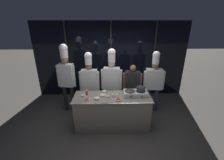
{
  "coord_description": "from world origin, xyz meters",
  "views": [
    {
      "loc": [
        -0.09,
        -3.38,
        2.67
      ],
      "look_at": [
        0.0,
        0.25,
        1.24
      ],
      "focal_mm": 24.0,
      "sensor_mm": 36.0,
      "label": 1
    }
  ],
  "objects_px": {
    "prep_bowl_scallions": "(116,92)",
    "chef_head": "(66,74)",
    "prep_bowl_chicken": "(103,95)",
    "prep_bowl_chili_flakes": "(118,100)",
    "frying_pan": "(130,90)",
    "prep_bowl_shrimp": "(108,97)",
    "chef_line": "(112,78)",
    "prep_bowl_mushrooms": "(115,95)",
    "prep_bowl_bell_pepper": "(87,99)",
    "stock_pot": "(141,89)",
    "person_guest": "(132,85)",
    "chef_pastry": "(154,80)",
    "prep_bowl_rice": "(97,98)",
    "squeeze_bottle_chili": "(87,92)",
    "prep_bowl_onion": "(104,92)",
    "prep_bowl_ginger": "(83,95)",
    "portable_stove": "(135,93)",
    "chef_sous": "(89,80)"
  },
  "relations": [
    {
      "from": "chef_head",
      "to": "prep_bowl_onion",
      "type": "bearing_deg",
      "value": 160.98
    },
    {
      "from": "stock_pot",
      "to": "squeeze_bottle_chili",
      "type": "xyz_separation_m",
      "value": [
        -1.38,
        0.06,
        -0.11
      ]
    },
    {
      "from": "prep_bowl_onion",
      "to": "prep_bowl_mushrooms",
      "type": "xyz_separation_m",
      "value": [
        0.27,
        -0.19,
        -0.0
      ]
    },
    {
      "from": "stock_pot",
      "to": "prep_bowl_mushrooms",
      "type": "xyz_separation_m",
      "value": [
        -0.66,
        -0.01,
        -0.15
      ]
    },
    {
      "from": "prep_bowl_shrimp",
      "to": "chef_head",
      "type": "xyz_separation_m",
      "value": [
        -1.22,
        0.85,
        0.32
      ]
    },
    {
      "from": "prep_bowl_rice",
      "to": "chef_head",
      "type": "bearing_deg",
      "value": 135.33
    },
    {
      "from": "prep_bowl_chili_flakes",
      "to": "prep_bowl_mushrooms",
      "type": "distance_m",
      "value": 0.27
    },
    {
      "from": "prep_bowl_onion",
      "to": "person_guest",
      "type": "distance_m",
      "value": 0.94
    },
    {
      "from": "prep_bowl_rice",
      "to": "prep_bowl_chili_flakes",
      "type": "bearing_deg",
      "value": -7.29
    },
    {
      "from": "prep_bowl_rice",
      "to": "chef_pastry",
      "type": "distance_m",
      "value": 1.86
    },
    {
      "from": "prep_bowl_scallions",
      "to": "chef_head",
      "type": "distance_m",
      "value": 1.58
    },
    {
      "from": "prep_bowl_ginger",
      "to": "portable_stove",
      "type": "bearing_deg",
      "value": 0.8
    },
    {
      "from": "portable_stove",
      "to": "prep_bowl_rice",
      "type": "xyz_separation_m",
      "value": [
        -0.97,
        -0.2,
        -0.03
      ]
    },
    {
      "from": "stock_pot",
      "to": "prep_bowl_onion",
      "type": "bearing_deg",
      "value": 169.55
    },
    {
      "from": "prep_bowl_bell_pepper",
      "to": "prep_bowl_onion",
      "type": "distance_m",
      "value": 0.55
    },
    {
      "from": "frying_pan",
      "to": "prep_bowl_scallions",
      "type": "relative_size",
      "value": 4.61
    },
    {
      "from": "portable_stove",
      "to": "prep_bowl_scallions",
      "type": "relative_size",
      "value": 5.98
    },
    {
      "from": "prep_bowl_ginger",
      "to": "prep_bowl_rice",
      "type": "relative_size",
      "value": 0.91
    },
    {
      "from": "prep_bowl_chicken",
      "to": "prep_bowl_mushrooms",
      "type": "distance_m",
      "value": 0.3
    },
    {
      "from": "stock_pot",
      "to": "prep_bowl_mushrooms",
      "type": "bearing_deg",
      "value": -178.85
    },
    {
      "from": "prep_bowl_chicken",
      "to": "chef_line",
      "type": "distance_m",
      "value": 0.73
    },
    {
      "from": "frying_pan",
      "to": "prep_bowl_mushrooms",
      "type": "bearing_deg",
      "value": -178.71
    },
    {
      "from": "squeeze_bottle_chili",
      "to": "chef_head",
      "type": "distance_m",
      "value": 0.99
    },
    {
      "from": "chef_head",
      "to": "chef_pastry",
      "type": "distance_m",
      "value": 2.59
    },
    {
      "from": "prep_bowl_ginger",
      "to": "chef_head",
      "type": "height_order",
      "value": "chef_head"
    },
    {
      "from": "prep_bowl_chicken",
      "to": "chef_pastry",
      "type": "xyz_separation_m",
      "value": [
        1.49,
        0.69,
        0.14
      ]
    },
    {
      "from": "prep_bowl_rice",
      "to": "squeeze_bottle_chili",
      "type": "bearing_deg",
      "value": 136.17
    },
    {
      "from": "frying_pan",
      "to": "chef_head",
      "type": "relative_size",
      "value": 0.22
    },
    {
      "from": "prep_bowl_bell_pepper",
      "to": "prep_bowl_onion",
      "type": "relative_size",
      "value": 1.07
    },
    {
      "from": "prep_bowl_chicken",
      "to": "person_guest",
      "type": "xyz_separation_m",
      "value": [
        0.85,
        0.65,
        -0.0
      ]
    },
    {
      "from": "frying_pan",
      "to": "prep_bowl_shrimp",
      "type": "xyz_separation_m",
      "value": [
        -0.57,
        -0.11,
        -0.12
      ]
    },
    {
      "from": "squeeze_bottle_chili",
      "to": "prep_bowl_chicken",
      "type": "relative_size",
      "value": 0.95
    },
    {
      "from": "portable_stove",
      "to": "stock_pot",
      "type": "relative_size",
      "value": 2.45
    },
    {
      "from": "prep_bowl_chicken",
      "to": "prep_bowl_chili_flakes",
      "type": "height_order",
      "value": "prep_bowl_chili_flakes"
    },
    {
      "from": "stock_pot",
      "to": "prep_bowl_bell_pepper",
      "type": "bearing_deg",
      "value": -171.47
    },
    {
      "from": "chef_head",
      "to": "chef_pastry",
      "type": "bearing_deg",
      "value": -173.56
    },
    {
      "from": "prep_bowl_ginger",
      "to": "prep_bowl_chili_flakes",
      "type": "bearing_deg",
      "value": -15.92
    },
    {
      "from": "frying_pan",
      "to": "squeeze_bottle_chili",
      "type": "xyz_separation_m",
      "value": [
        -1.11,
        0.07,
        -0.07
      ]
    },
    {
      "from": "squeeze_bottle_chili",
      "to": "chef_line",
      "type": "distance_m",
      "value": 0.89
    },
    {
      "from": "stock_pot",
      "to": "prep_bowl_scallions",
      "type": "height_order",
      "value": "stock_pot"
    },
    {
      "from": "chef_line",
      "to": "portable_stove",
      "type": "bearing_deg",
      "value": 138.32
    },
    {
      "from": "prep_bowl_chicken",
      "to": "chef_sous",
      "type": "height_order",
      "value": "chef_sous"
    },
    {
      "from": "stock_pot",
      "to": "frying_pan",
      "type": "bearing_deg",
      "value": -179.05
    },
    {
      "from": "prep_bowl_chili_flakes",
      "to": "chef_head",
      "type": "height_order",
      "value": "chef_head"
    },
    {
      "from": "prep_bowl_chicken",
      "to": "chef_head",
      "type": "height_order",
      "value": "chef_head"
    },
    {
      "from": "stock_pot",
      "to": "prep_bowl_chicken",
      "type": "xyz_separation_m",
      "value": [
        -0.97,
        -0.01,
        -0.16
      ]
    },
    {
      "from": "stock_pot",
      "to": "chef_line",
      "type": "height_order",
      "value": "chef_line"
    },
    {
      "from": "prep_bowl_mushrooms",
      "to": "chef_head",
      "type": "bearing_deg",
      "value": 151.73
    },
    {
      "from": "prep_bowl_bell_pepper",
      "to": "chef_line",
      "type": "relative_size",
      "value": 0.07
    },
    {
      "from": "prep_bowl_bell_pepper",
      "to": "prep_bowl_shrimp",
      "type": "bearing_deg",
      "value": 10.03
    }
  ]
}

